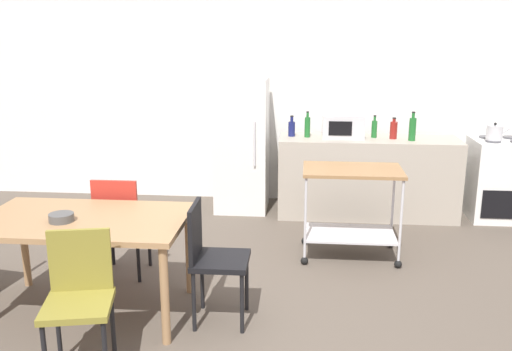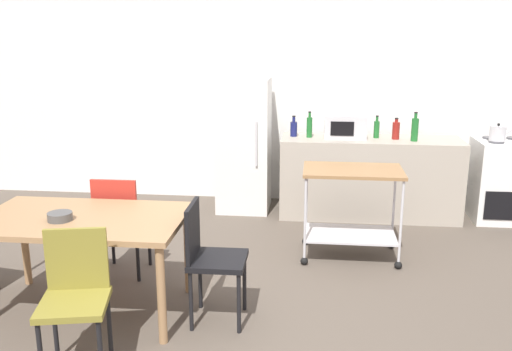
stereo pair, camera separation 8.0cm
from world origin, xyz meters
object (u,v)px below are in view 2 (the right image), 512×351
at_px(chair_olive, 75,292).
at_px(bottle_olive_oil, 294,128).
at_px(bottle_hot_sauce, 415,129).
at_px(chair_red, 120,219).
at_px(dining_table, 83,227).
at_px(bottle_soda, 396,130).
at_px(kettle, 498,133).
at_px(fruit_bowl, 60,217).
at_px(chair_black, 209,254).
at_px(microwave, 345,126).
at_px(kitchen_cart, 352,198).
at_px(stove_oven, 501,180).
at_px(refrigerator, 244,145).
at_px(bottle_sparkling_water, 377,129).
at_px(bottle_wine, 309,127).

distance_m(chair_olive, bottle_olive_oil, 3.55).
bearing_deg(bottle_hot_sauce, chair_red, -146.29).
bearing_deg(dining_table, bottle_soda, 44.65).
height_order(bottle_hot_sauce, kettle, bottle_hot_sauce).
bearing_deg(fruit_bowl, chair_black, 3.07).
relative_size(chair_olive, microwave, 1.93).
xyz_separation_m(chair_black, kettle, (2.68, 2.50, 0.48)).
height_order(kitchen_cart, bottle_hot_sauce, bottle_hot_sauce).
height_order(stove_oven, fruit_bowl, stove_oven).
xyz_separation_m(chair_red, chair_black, (0.90, -0.68, 0.00)).
distance_m(bottle_olive_oil, bottle_soda, 1.14).
xyz_separation_m(refrigerator, bottle_olive_oil, (0.58, -0.05, 0.22)).
bearing_deg(bottle_soda, kitchen_cart, -113.12).
bearing_deg(chair_black, kettle, -47.80).
xyz_separation_m(chair_black, bottle_hot_sauce, (1.81, 2.48, 0.52)).
bearing_deg(chair_olive, bottle_sparkling_water, 45.41).
relative_size(chair_olive, bottle_soda, 3.74).
xyz_separation_m(chair_red, stove_oven, (3.70, 1.92, -0.07)).
bearing_deg(bottle_hot_sauce, chair_black, -126.03).
bearing_deg(chair_black, fruit_bowl, 92.28).
distance_m(dining_table, fruit_bowl, 0.19).
distance_m(bottle_sparkling_water, bottle_hot_sauce, 0.42).
bearing_deg(kitchen_cart, bottle_hot_sauce, 58.09).
bearing_deg(bottle_hot_sauce, dining_table, -138.43).
bearing_deg(microwave, bottle_olive_oil, 178.32).
distance_m(chair_olive, kettle, 4.68).
distance_m(refrigerator, bottle_soda, 1.73).
relative_size(chair_black, kettle, 3.71).
height_order(stove_oven, bottle_soda, bottle_soda).
bearing_deg(microwave, refrigerator, 176.49).
relative_size(kitchen_cart, bottle_wine, 3.11).
relative_size(chair_black, stove_oven, 0.97).
bearing_deg(chair_red, fruit_bowl, 76.70).
bearing_deg(chair_olive, chair_red, 86.21).
relative_size(dining_table, fruit_bowl, 8.53).
xyz_separation_m(chair_black, bottle_soda, (1.62, 2.58, 0.48)).
xyz_separation_m(refrigerator, fruit_bowl, (-0.97, -2.74, 0.00)).
height_order(chair_red, fruit_bowl, chair_red).
distance_m(chair_red, microwave, 2.80).
bearing_deg(kettle, chair_olive, -136.65).
relative_size(dining_table, kitchen_cart, 1.65).
xyz_separation_m(kitchen_cart, bottle_sparkling_water, (0.33, 1.31, 0.43)).
height_order(dining_table, bottle_hot_sauce, bottle_hot_sauce).
bearing_deg(bottle_soda, fruit_bowl, -135.57).
xyz_separation_m(dining_table, chair_black, (0.95, -0.04, -0.15)).
xyz_separation_m(chair_olive, fruit_bowl, (-0.37, 0.63, 0.26)).
relative_size(chair_black, kitchen_cart, 0.98).
xyz_separation_m(chair_red, kettle, (3.58, 1.82, 0.48)).
height_order(bottle_wine, bottle_hot_sauce, bottle_hot_sauce).
height_order(bottle_wine, kettle, bottle_wine).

